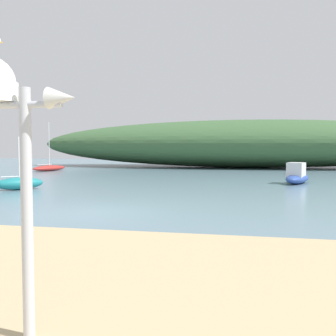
{
  "coord_description": "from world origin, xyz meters",
  "views": [
    {
      "loc": [
        4.88,
        -12.29,
        2.21
      ],
      "look_at": [
        0.85,
        7.82,
        1.12
      ],
      "focal_mm": 40.79,
      "sensor_mm": 36.0,
      "label": 1
    }
  ],
  "objects": [
    {
      "name": "distant_hill",
      "position": [
        4.91,
        31.75,
        2.68
      ],
      "size": [
        48.36,
        12.08,
        5.36
      ],
      "primitive_type": "ellipsoid",
      "color": "#3D6038",
      "rests_on": "ground"
    },
    {
      "name": "sailboat_by_sandbar",
      "position": [
        -13.48,
        21.32,
        0.29
      ],
      "size": [
        2.31,
        4.23,
        4.66
      ],
      "color": "#B72D28",
      "rests_on": "ground"
    },
    {
      "name": "ground_plane",
      "position": [
        0.0,
        0.0,
        0.0
      ],
      "size": [
        120.0,
        120.0,
        0.0
      ],
      "primitive_type": "plane",
      "color": "slate"
    },
    {
      "name": "motorboat_outer_mooring",
      "position": [
        8.08,
        12.29,
        0.47
      ],
      "size": [
        2.26,
        3.57,
        1.31
      ],
      "color": "#2D4C9E",
      "rests_on": "ground"
    },
    {
      "name": "sailboat_east_reach",
      "position": [
        -6.75,
        5.81,
        0.34
      ],
      "size": [
        2.33,
        2.39,
        2.8
      ],
      "color": "teal",
      "rests_on": "ground"
    }
  ]
}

